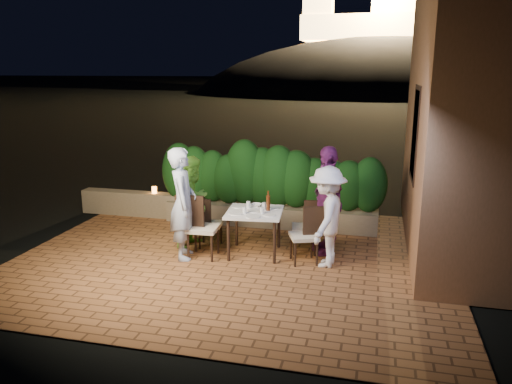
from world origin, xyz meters
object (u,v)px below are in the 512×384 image
(bowl, at_px, (256,205))
(chair_right_back, at_px, (305,226))
(chair_right_front, at_px, (304,235))
(diner_blue, at_px, (183,204))
(diner_green, at_px, (194,201))
(dining_table, at_px, (255,233))
(beer_bottle, at_px, (268,201))
(chair_left_front, at_px, (203,227))
(diner_purple, at_px, (327,200))
(diner_white, at_px, (327,217))
(chair_left_back, at_px, (210,223))
(parapet_lamp, at_px, (154,190))

(bowl, bearing_deg, chair_right_back, -0.57)
(chair_right_front, xyz_separation_m, diner_blue, (-1.94, -0.24, 0.45))
(diner_blue, relative_size, diner_green, 1.15)
(dining_table, relative_size, beer_bottle, 2.71)
(bowl, distance_m, chair_left_front, 1.01)
(diner_purple, bearing_deg, diner_white, -20.10)
(chair_left_front, bearing_deg, beer_bottle, 19.50)
(chair_left_back, xyz_separation_m, diner_white, (2.05, -0.38, 0.37))
(chair_right_front, relative_size, diner_green, 0.58)
(chair_right_back, relative_size, diner_purple, 0.50)
(diner_blue, distance_m, diner_purple, 2.38)
(chair_left_back, bearing_deg, diner_blue, -121.20)
(diner_purple, bearing_deg, chair_right_front, -53.32)
(bowl, relative_size, diner_purple, 0.10)
(bowl, bearing_deg, chair_right_front, -27.70)
(chair_left_front, xyz_separation_m, diner_white, (2.00, 0.13, 0.28))
(diner_blue, bearing_deg, parapet_lamp, 16.91)
(chair_right_front, bearing_deg, chair_left_front, -15.83)
(beer_bottle, bearing_deg, chair_right_front, -22.02)
(beer_bottle, bearing_deg, diner_white, -16.01)
(dining_table, bearing_deg, diner_white, -9.12)
(chair_left_front, relative_size, chair_right_back, 1.14)
(chair_left_back, relative_size, diner_purple, 0.46)
(beer_bottle, xyz_separation_m, diner_blue, (-1.30, -0.50, -0.00))
(chair_left_back, xyz_separation_m, chair_right_front, (1.70, -0.36, 0.04))
(diner_purple, bearing_deg, diner_green, -110.33)
(diner_green, bearing_deg, diner_blue, -164.60)
(chair_right_front, height_order, parapet_lamp, chair_right_front)
(bowl, relative_size, parapet_lamp, 1.25)
(bowl, relative_size, chair_left_back, 0.21)
(diner_green, relative_size, parapet_lamp, 11.35)
(diner_green, relative_size, diner_purple, 0.87)
(bowl, xyz_separation_m, diner_green, (-1.09, -0.12, 0.02))
(chair_left_front, height_order, diner_blue, diner_blue)
(dining_table, distance_m, parapet_lamp, 3.06)
(bowl, bearing_deg, diner_green, -173.66)
(chair_right_back, bearing_deg, dining_table, 10.69)
(beer_bottle, height_order, chair_left_front, beer_bottle)
(diner_blue, bearing_deg, diner_white, -103.70)
(chair_right_back, distance_m, diner_blue, 2.06)
(beer_bottle, relative_size, chair_left_front, 0.32)
(diner_blue, distance_m, diner_green, 0.60)
(chair_right_back, xyz_separation_m, diner_white, (0.41, -0.49, 0.34))
(diner_green, xyz_separation_m, diner_purple, (2.28, 0.22, 0.12))
(diner_purple, bearing_deg, dining_table, -96.62)
(diner_blue, xyz_separation_m, diner_green, (-0.04, 0.59, -0.12))
(diner_white, relative_size, diner_purple, 0.87)
(beer_bottle, xyz_separation_m, chair_right_front, (0.64, -0.26, -0.46))
(dining_table, height_order, bowl, bowl)
(chair_right_back, xyz_separation_m, diner_purple, (0.36, 0.10, 0.46))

